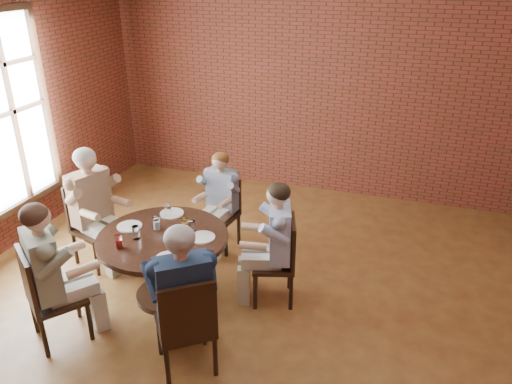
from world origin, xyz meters
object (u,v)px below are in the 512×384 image
(chair_c, at_px, (92,220))
(diner_d, at_px, (52,274))
(diner_b, at_px, (220,202))
(chair_e, at_px, (187,324))
(dining_table, at_px, (164,254))
(diner_a, at_px, (273,244))
(chair_d, at_px, (45,294))
(chair_b, at_px, (223,210))
(diner_e, at_px, (183,299))
(chair_a, at_px, (282,257))
(smartphone, at_px, (184,254))
(diner_c, at_px, (95,208))

(chair_c, distance_m, diner_d, 1.37)
(diner_b, distance_m, chair_e, 2.11)
(dining_table, distance_m, diner_b, 1.15)
(diner_a, relative_size, chair_d, 1.36)
(chair_b, distance_m, diner_e, 2.10)
(dining_table, bearing_deg, chair_b, 82.21)
(chair_a, relative_size, diner_b, 0.75)
(dining_table, height_order, chair_e, chair_e)
(diner_b, bearing_deg, diner_e, -68.50)
(chair_c, bearing_deg, chair_e, -106.15)
(diner_a, bearing_deg, chair_a, 90.00)
(chair_a, height_order, diner_e, diner_e)
(dining_table, height_order, diner_d, diner_d)
(diner_b, relative_size, diner_d, 0.88)
(smartphone, bearing_deg, diner_e, -87.65)
(diner_e, relative_size, smartphone, 9.58)
(diner_c, xyz_separation_m, chair_e, (1.76, -1.27, -0.18))
(diner_a, height_order, diner_d, diner_d)
(chair_a, relative_size, diner_e, 0.66)
(diner_a, bearing_deg, dining_table, -90.00)
(dining_table, xyz_separation_m, smartphone, (0.36, -0.25, 0.23))
(diner_a, xyz_separation_m, chair_b, (-0.90, 0.87, -0.18))
(dining_table, distance_m, chair_e, 1.14)
(diner_a, distance_m, diner_e, 1.24)
(diner_c, distance_m, smartphone, 1.55)
(chair_d, distance_m, chair_e, 1.40)
(diner_d, bearing_deg, diner_a, -108.11)
(diner_a, relative_size, diner_d, 0.94)
(chair_a, xyz_separation_m, chair_d, (-1.86, -1.30, 0.02))
(chair_c, bearing_deg, chair_a, -71.93)
(chair_b, xyz_separation_m, smartphone, (0.19, -1.45, 0.27))
(chair_d, xyz_separation_m, diner_e, (1.34, 0.11, 0.18))
(dining_table, relative_size, smartphone, 8.93)
(diner_d, height_order, smartphone, diner_d)
(diner_b, relative_size, chair_d, 1.27)
(dining_table, xyz_separation_m, diner_a, (1.07, 0.34, 0.14))
(chair_b, relative_size, diner_d, 0.63)
(diner_c, xyz_separation_m, chair_d, (0.36, -1.31, -0.18))
(chair_d, bearing_deg, chair_c, -34.48)
(diner_c, height_order, diner_d, diner_c)
(chair_c, bearing_deg, dining_table, -90.00)
(dining_table, bearing_deg, chair_a, 17.44)
(chair_c, relative_size, chair_e, 1.00)
(diner_a, xyz_separation_m, smartphone, (-0.71, -0.58, 0.09))
(chair_a, distance_m, diner_c, 2.23)
(chair_c, bearing_deg, smartphone, -94.03)
(diner_d, bearing_deg, diner_c, -34.38)
(chair_e, distance_m, smartphone, 0.77)
(chair_a, bearing_deg, diner_a, -90.00)
(chair_b, xyz_separation_m, chair_e, (0.53, -2.11, 0.04))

